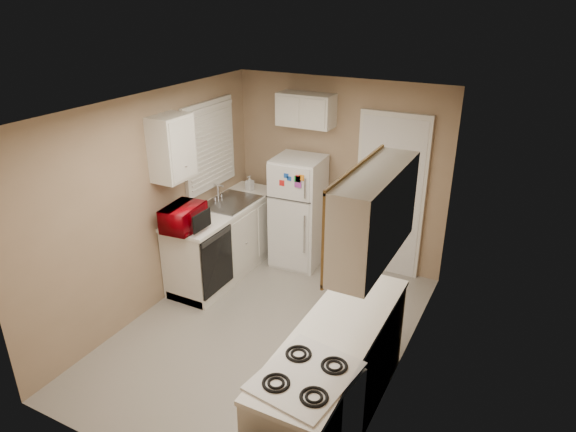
% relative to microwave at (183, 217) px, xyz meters
% --- Properties ---
extents(floor, '(3.80, 3.80, 0.00)m').
position_rel_microwave_xyz_m(floor, '(1.12, -0.16, -1.05)').
color(floor, '#AEA8A0').
rests_on(floor, ground).
extents(ceiling, '(3.80, 3.80, 0.00)m').
position_rel_microwave_xyz_m(ceiling, '(1.12, -0.16, 1.35)').
color(ceiling, white).
rests_on(ceiling, floor).
extents(wall_left, '(3.80, 3.80, 0.00)m').
position_rel_microwave_xyz_m(wall_left, '(-0.28, -0.16, 0.15)').
color(wall_left, '#9E8367').
rests_on(wall_left, floor).
extents(wall_right, '(3.80, 3.80, 0.00)m').
position_rel_microwave_xyz_m(wall_right, '(2.52, -0.16, 0.15)').
color(wall_right, '#9E8367').
rests_on(wall_right, floor).
extents(wall_back, '(2.80, 2.80, 0.00)m').
position_rel_microwave_xyz_m(wall_back, '(1.12, 1.74, 0.15)').
color(wall_back, '#9E8367').
rests_on(wall_back, floor).
extents(wall_front, '(2.80, 2.80, 0.00)m').
position_rel_microwave_xyz_m(wall_front, '(1.12, -2.06, 0.15)').
color(wall_front, '#9E8367').
rests_on(wall_front, floor).
extents(left_counter, '(0.60, 1.80, 0.90)m').
position_rel_microwave_xyz_m(left_counter, '(0.02, 0.74, -0.60)').
color(left_counter, silver).
rests_on(left_counter, floor).
extents(dishwasher, '(0.03, 0.58, 0.72)m').
position_rel_microwave_xyz_m(dishwasher, '(0.31, 0.14, -0.56)').
color(dishwasher, black).
rests_on(dishwasher, floor).
extents(sink, '(0.54, 0.74, 0.16)m').
position_rel_microwave_xyz_m(sink, '(0.02, 0.89, -0.19)').
color(sink, gray).
rests_on(sink, left_counter).
extents(microwave, '(0.52, 0.32, 0.33)m').
position_rel_microwave_xyz_m(microwave, '(0.00, 0.00, 0.00)').
color(microwave, '#890009').
rests_on(microwave, left_counter).
extents(soap_bottle, '(0.10, 0.10, 0.20)m').
position_rel_microwave_xyz_m(soap_bottle, '(0.01, 1.38, -0.05)').
color(soap_bottle, white).
rests_on(soap_bottle, left_counter).
extents(window_blinds, '(0.10, 0.98, 1.08)m').
position_rel_microwave_xyz_m(window_blinds, '(-0.24, 0.89, 0.55)').
color(window_blinds, silver).
rests_on(window_blinds, wall_left).
extents(upper_cabinet_left, '(0.30, 0.45, 0.70)m').
position_rel_microwave_xyz_m(upper_cabinet_left, '(-0.13, 0.06, 0.75)').
color(upper_cabinet_left, silver).
rests_on(upper_cabinet_left, wall_left).
extents(refrigerator, '(0.63, 0.62, 1.45)m').
position_rel_microwave_xyz_m(refrigerator, '(0.74, 1.38, -0.32)').
color(refrigerator, silver).
rests_on(refrigerator, floor).
extents(cabinet_over_fridge, '(0.70, 0.30, 0.40)m').
position_rel_microwave_xyz_m(cabinet_over_fridge, '(0.72, 1.59, 0.95)').
color(cabinet_over_fridge, silver).
rests_on(cabinet_over_fridge, wall_back).
extents(interior_door, '(0.86, 0.06, 2.08)m').
position_rel_microwave_xyz_m(interior_door, '(1.82, 1.70, -0.03)').
color(interior_door, silver).
rests_on(interior_door, floor).
extents(right_counter, '(0.60, 2.00, 0.90)m').
position_rel_microwave_xyz_m(right_counter, '(2.22, -0.96, -0.60)').
color(right_counter, silver).
rests_on(right_counter, floor).
extents(stove, '(0.67, 0.79, 0.87)m').
position_rel_microwave_xyz_m(stove, '(2.23, -1.53, -0.62)').
color(stove, silver).
rests_on(stove, floor).
extents(upper_cabinet_right, '(0.30, 1.20, 0.70)m').
position_rel_microwave_xyz_m(upper_cabinet_right, '(2.37, -0.66, 0.75)').
color(upper_cabinet_right, silver).
rests_on(upper_cabinet_right, wall_right).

